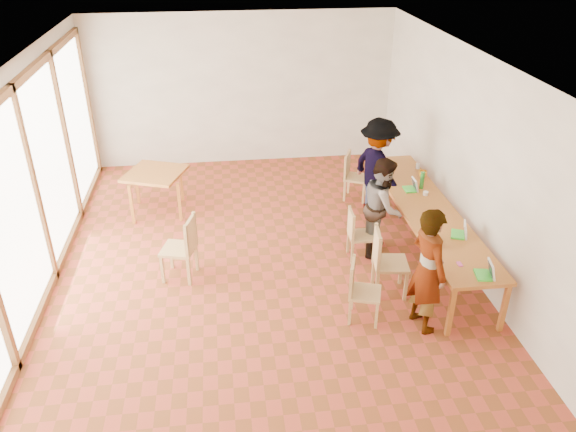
% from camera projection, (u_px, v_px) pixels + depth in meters
% --- Properties ---
extents(ground, '(8.00, 8.00, 0.00)m').
position_uv_depth(ground, '(261.00, 263.00, 8.35)').
color(ground, '#A83E28').
rests_on(ground, ground).
extents(wall_back, '(6.00, 0.10, 3.00)m').
position_uv_depth(wall_back, '(242.00, 90.00, 11.13)').
color(wall_back, silver).
rests_on(wall_back, ground).
extents(wall_front, '(6.00, 0.10, 3.00)m').
position_uv_depth(wall_front, '(300.00, 389.00, 4.15)').
color(wall_front, silver).
rests_on(wall_front, ground).
extents(wall_right, '(0.10, 8.00, 3.00)m').
position_uv_depth(wall_right, '(468.00, 161.00, 7.97)').
color(wall_right, silver).
rests_on(wall_right, ground).
extents(window_wall, '(0.10, 8.00, 3.00)m').
position_uv_depth(window_wall, '(32.00, 183.00, 7.31)').
color(window_wall, white).
rests_on(window_wall, ground).
extents(ceiling, '(6.00, 8.00, 0.04)m').
position_uv_depth(ceiling, '(255.00, 58.00, 6.91)').
color(ceiling, white).
rests_on(ceiling, wall_back).
extents(communal_table, '(0.80, 4.00, 0.75)m').
position_uv_depth(communal_table, '(427.00, 210.00, 8.34)').
color(communal_table, '#B05D27').
rests_on(communal_table, ground).
extents(side_table, '(0.90, 0.90, 0.75)m').
position_uv_depth(side_table, '(155.00, 176.00, 9.50)').
color(side_table, '#B05D27').
rests_on(side_table, ground).
extents(chair_near, '(0.49, 0.49, 0.44)m').
position_uv_depth(chair_near, '(358.00, 285.00, 7.00)').
color(chair_near, tan).
rests_on(chair_near, ground).
extents(chair_mid, '(0.50, 0.50, 0.51)m').
position_uv_depth(chair_mid, '(384.00, 255.00, 7.46)').
color(chair_mid, tan).
rests_on(chair_mid, ground).
extents(chair_far, '(0.38, 0.38, 0.43)m').
position_uv_depth(chair_far, '(356.00, 230.00, 8.26)').
color(chair_far, tan).
rests_on(chair_far, ground).
extents(chair_empty, '(0.53, 0.53, 0.46)m').
position_uv_depth(chair_empty, '(352.00, 171.00, 10.04)').
color(chair_empty, tan).
rests_on(chair_empty, ground).
extents(chair_spare, '(0.55, 0.55, 0.51)m').
position_uv_depth(chair_spare, '(185.00, 242.00, 7.77)').
color(chair_spare, tan).
rests_on(chair_spare, ground).
extents(person_near, '(0.54, 0.68, 1.65)m').
position_uv_depth(person_near, '(428.00, 270.00, 6.73)').
color(person_near, gray).
rests_on(person_near, ground).
extents(person_mid, '(0.79, 0.89, 1.53)m').
position_uv_depth(person_mid, '(383.00, 207.00, 8.31)').
color(person_mid, gray).
rests_on(person_mid, ground).
extents(person_far, '(1.02, 1.28, 1.73)m').
position_uv_depth(person_far, '(378.00, 169.00, 9.29)').
color(person_far, gray).
rests_on(person_far, ground).
extents(laptop_near, '(0.25, 0.27, 0.20)m').
position_uv_depth(laptop_near, '(487.00, 272.00, 6.72)').
color(laptop_near, '#40D637').
rests_on(laptop_near, communal_table).
extents(laptop_mid, '(0.29, 0.30, 0.21)m').
position_uv_depth(laptop_mid, '(462.00, 232.00, 7.57)').
color(laptop_mid, '#40D637').
rests_on(laptop_mid, communal_table).
extents(laptop_far, '(0.20, 0.24, 0.19)m').
position_uv_depth(laptop_far, '(412.00, 187.00, 8.82)').
color(laptop_far, '#40D637').
rests_on(laptop_far, communal_table).
extents(yellow_mug, '(0.15, 0.15, 0.11)m').
position_uv_depth(yellow_mug, '(423.00, 174.00, 9.25)').
color(yellow_mug, orange).
rests_on(yellow_mug, communal_table).
extents(green_bottle, '(0.07, 0.07, 0.28)m').
position_uv_depth(green_bottle, '(422.00, 180.00, 8.83)').
color(green_bottle, '#247B26').
rests_on(green_bottle, communal_table).
extents(clear_glass, '(0.07, 0.07, 0.09)m').
position_uv_depth(clear_glass, '(418.00, 166.00, 9.57)').
color(clear_glass, silver).
rests_on(clear_glass, communal_table).
extents(condiment_cup, '(0.08, 0.08, 0.06)m').
position_uv_depth(condiment_cup, '(426.00, 193.00, 8.67)').
color(condiment_cup, white).
rests_on(condiment_cup, communal_table).
extents(pink_phone, '(0.05, 0.10, 0.01)m').
position_uv_depth(pink_phone, '(460.00, 264.00, 6.97)').
color(pink_phone, '#E84CA1').
rests_on(pink_phone, communal_table).
extents(black_pouch, '(0.16, 0.26, 0.09)m').
position_uv_depth(black_pouch, '(432.00, 241.00, 7.39)').
color(black_pouch, black).
rests_on(black_pouch, communal_table).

